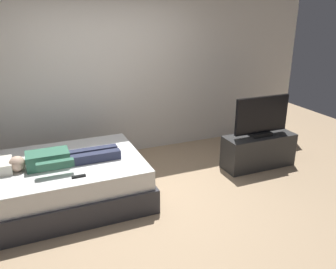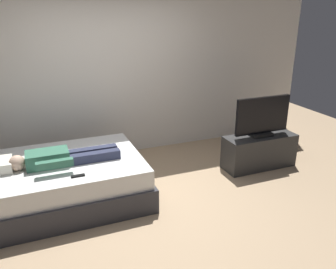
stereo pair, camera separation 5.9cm
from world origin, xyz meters
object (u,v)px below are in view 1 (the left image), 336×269
at_px(tv_stand, 258,151).
at_px(remote, 79,176).
at_px(bed, 59,183).
at_px(tv, 262,117).
at_px(person, 60,159).

bearing_deg(tv_stand, remote, -171.48).
bearing_deg(bed, tv, -1.69).
distance_m(bed, tv_stand, 2.90).
height_order(remote, tv_stand, remote).
relative_size(bed, person, 1.66).
bearing_deg(remote, tv, 8.52).
bearing_deg(tv_stand, bed, 178.31).
distance_m(person, remote, 0.44).
height_order(person, tv, tv).
height_order(bed, remote, remote).
xyz_separation_m(bed, tv, (2.90, -0.09, 0.52)).
bearing_deg(bed, remote, -69.92).
bearing_deg(person, bed, 108.21).
bearing_deg(bed, tv_stand, -1.69).
relative_size(remote, tv, 0.17).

